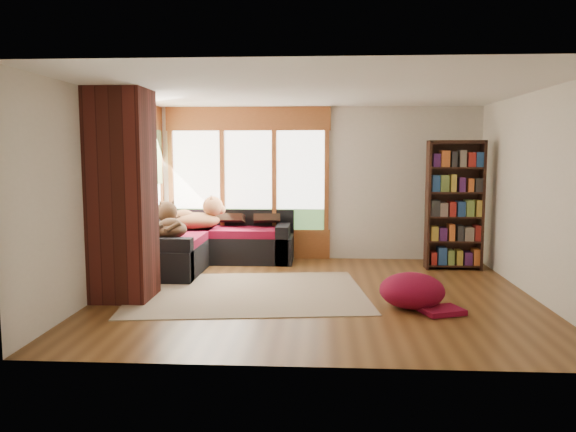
% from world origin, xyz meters
% --- Properties ---
extents(floor, '(5.50, 5.50, 0.00)m').
position_xyz_m(floor, '(0.00, 0.00, 0.00)').
color(floor, '#573518').
rests_on(floor, ground).
extents(ceiling, '(5.50, 5.50, 0.00)m').
position_xyz_m(ceiling, '(0.00, 0.00, 2.60)').
color(ceiling, white).
extents(wall_back, '(5.50, 0.04, 2.60)m').
position_xyz_m(wall_back, '(0.00, 2.50, 1.30)').
color(wall_back, silver).
rests_on(wall_back, ground).
extents(wall_front, '(5.50, 0.04, 2.60)m').
position_xyz_m(wall_front, '(0.00, -2.50, 1.30)').
color(wall_front, silver).
rests_on(wall_front, ground).
extents(wall_left, '(0.04, 5.00, 2.60)m').
position_xyz_m(wall_left, '(-2.75, 0.00, 1.30)').
color(wall_left, silver).
rests_on(wall_left, ground).
extents(wall_right, '(0.04, 5.00, 2.60)m').
position_xyz_m(wall_right, '(2.75, 0.00, 1.30)').
color(wall_right, silver).
rests_on(wall_right, ground).
extents(windows_back, '(2.82, 0.10, 1.90)m').
position_xyz_m(windows_back, '(-1.20, 2.47, 1.35)').
color(windows_back, '#985326').
rests_on(windows_back, wall_back).
extents(windows_left, '(0.10, 2.62, 1.90)m').
position_xyz_m(windows_left, '(-2.72, 1.20, 1.35)').
color(windows_left, '#985326').
rests_on(windows_left, wall_left).
extents(roller_blind, '(0.03, 0.72, 0.90)m').
position_xyz_m(roller_blind, '(-2.69, 2.03, 1.75)').
color(roller_blind, '#758F52').
rests_on(roller_blind, wall_left).
extents(brick_chimney, '(0.70, 0.70, 2.60)m').
position_xyz_m(brick_chimney, '(-2.40, -0.35, 1.30)').
color(brick_chimney, '#471914').
rests_on(brick_chimney, ground).
extents(sectional_sofa, '(2.20, 2.20, 0.80)m').
position_xyz_m(sectional_sofa, '(-1.95, 1.70, 0.30)').
color(sectional_sofa, black).
rests_on(sectional_sofa, ground).
extents(area_rug, '(3.27, 2.65, 0.01)m').
position_xyz_m(area_rug, '(-0.89, 0.01, 0.01)').
color(area_rug, beige).
rests_on(area_rug, ground).
extents(bookshelf, '(0.86, 0.29, 2.02)m').
position_xyz_m(bookshelf, '(2.14, 1.73, 1.01)').
color(bookshelf, black).
rests_on(bookshelf, ground).
extents(pouf, '(0.99, 0.99, 0.41)m').
position_xyz_m(pouf, '(1.14, -0.57, 0.22)').
color(pouf, maroon).
rests_on(pouf, area_rug).
extents(dog_tan, '(0.95, 0.70, 0.48)m').
position_xyz_m(dog_tan, '(-1.95, 1.93, 0.78)').
color(dog_tan, brown).
rests_on(dog_tan, sectional_sofa).
extents(dog_brindle, '(0.77, 0.93, 0.46)m').
position_xyz_m(dog_brindle, '(-2.20, 1.01, 0.76)').
color(dog_brindle, black).
rests_on(dog_brindle, sectional_sofa).
extents(throw_pillows, '(1.98, 1.68, 0.45)m').
position_xyz_m(throw_pillows, '(-1.92, 1.85, 0.77)').
color(throw_pillows, black).
rests_on(throw_pillows, sectional_sofa).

